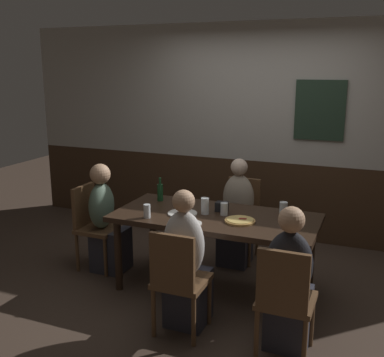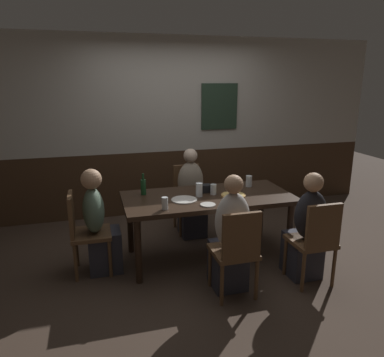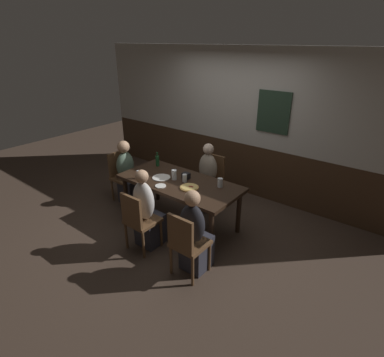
{
  "view_description": "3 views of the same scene",
  "coord_description": "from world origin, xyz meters",
  "px_view_note": "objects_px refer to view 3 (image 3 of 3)",
  "views": [
    {
      "loc": [
        1.36,
        -3.87,
        2.08
      ],
      "look_at": [
        -0.2,
        -0.07,
        1.09
      ],
      "focal_mm": 43.48,
      "sensor_mm": 36.0,
      "label": 1
    },
    {
      "loc": [
        -1.22,
        -3.7,
        2.0
      ],
      "look_at": [
        -0.19,
        -0.01,
        0.96
      ],
      "focal_mm": 34.32,
      "sensor_mm": 36.0,
      "label": 2
    },
    {
      "loc": [
        2.74,
        -3.17,
        2.69
      ],
      "look_at": [
        0.22,
        0.02,
        0.84
      ],
      "focal_mm": 28.76,
      "sensor_mm": 36.0,
      "label": 3
    }
  ],
  "objects_px": {
    "dining_table": "(180,186)",
    "chair_mid_far": "(212,177)",
    "pizza": "(189,187)",
    "pint_glass_pale": "(139,175)",
    "chair_mid_near": "(138,219)",
    "beer_bottle_green": "(157,161)",
    "plate_white_small": "(161,186)",
    "pint_glass_amber": "(220,183)",
    "plate_white_large": "(161,178)",
    "person_head_west": "(128,177)",
    "chair_right_near": "(186,242)",
    "person_right_near": "(195,237)",
    "person_mid_near": "(147,214)",
    "highball_clear": "(174,175)",
    "person_mid_far": "(206,182)",
    "chair_head_west": "(122,174)",
    "condiment_caddy": "(186,176)",
    "tumbler_water": "(185,179)"
  },
  "relations": [
    {
      "from": "dining_table",
      "to": "chair_mid_far",
      "type": "xyz_separation_m",
      "value": [
        0.0,
        0.85,
        -0.17
      ]
    },
    {
      "from": "pizza",
      "to": "pint_glass_pale",
      "type": "xyz_separation_m",
      "value": [
        -0.82,
        -0.21,
        0.04
      ]
    },
    {
      "from": "chair_mid_near",
      "to": "beer_bottle_green",
      "type": "height_order",
      "value": "beer_bottle_green"
    },
    {
      "from": "plate_white_small",
      "to": "pint_glass_amber",
      "type": "bearing_deg",
      "value": 36.96
    },
    {
      "from": "pint_glass_amber",
      "to": "plate_white_large",
      "type": "relative_size",
      "value": 0.49
    },
    {
      "from": "dining_table",
      "to": "pizza",
      "type": "relative_size",
      "value": 6.89
    },
    {
      "from": "person_head_west",
      "to": "pint_glass_pale",
      "type": "distance_m",
      "value": 0.78
    },
    {
      "from": "chair_mid_near",
      "to": "chair_right_near",
      "type": "relative_size",
      "value": 1.0
    },
    {
      "from": "plate_white_large",
      "to": "chair_mid_far",
      "type": "bearing_deg",
      "value": 72.51
    },
    {
      "from": "chair_mid_far",
      "to": "pint_glass_pale",
      "type": "bearing_deg",
      "value": -115.39
    },
    {
      "from": "person_head_west",
      "to": "pizza",
      "type": "relative_size",
      "value": 4.13
    },
    {
      "from": "person_right_near",
      "to": "pint_glass_pale",
      "type": "bearing_deg",
      "value": 164.32
    },
    {
      "from": "person_right_near",
      "to": "pint_glass_amber",
      "type": "height_order",
      "value": "person_right_near"
    },
    {
      "from": "pint_glass_pale",
      "to": "pint_glass_amber",
      "type": "bearing_deg",
      "value": 24.44
    },
    {
      "from": "person_mid_near",
      "to": "person_right_near",
      "type": "relative_size",
      "value": 1.03
    },
    {
      "from": "pint_glass_amber",
      "to": "highball_clear",
      "type": "relative_size",
      "value": 0.87
    },
    {
      "from": "chair_right_near",
      "to": "beer_bottle_green",
      "type": "bearing_deg",
      "value": 144.1
    },
    {
      "from": "chair_right_near",
      "to": "person_mid_near",
      "type": "bearing_deg",
      "value": 168.93
    },
    {
      "from": "person_mid_far",
      "to": "beer_bottle_green",
      "type": "relative_size",
      "value": 4.71
    },
    {
      "from": "plate_white_large",
      "to": "chair_head_west",
      "type": "bearing_deg",
      "value": 175.52
    },
    {
      "from": "highball_clear",
      "to": "plate_white_small",
      "type": "height_order",
      "value": "highball_clear"
    },
    {
      "from": "dining_table",
      "to": "chair_mid_far",
      "type": "height_order",
      "value": "chair_mid_far"
    },
    {
      "from": "person_right_near",
      "to": "condiment_caddy",
      "type": "distance_m",
      "value": 1.2
    },
    {
      "from": "chair_mid_near",
      "to": "tumbler_water",
      "type": "xyz_separation_m",
      "value": [
        0.07,
        0.89,
        0.29
      ]
    },
    {
      "from": "chair_mid_near",
      "to": "plate_white_small",
      "type": "relative_size",
      "value": 5.57
    },
    {
      "from": "person_mid_far",
      "to": "tumbler_water",
      "type": "height_order",
      "value": "person_mid_far"
    },
    {
      "from": "beer_bottle_green",
      "to": "tumbler_water",
      "type": "bearing_deg",
      "value": -15.19
    },
    {
      "from": "person_mid_far",
      "to": "pint_glass_pale",
      "type": "xyz_separation_m",
      "value": [
        -0.55,
        -1.0,
        0.32
      ]
    },
    {
      "from": "plate_white_large",
      "to": "tumbler_water",
      "type": "bearing_deg",
      "value": 17.61
    },
    {
      "from": "pint_glass_pale",
      "to": "chair_head_west",
      "type": "bearing_deg",
      "value": 159.24
    },
    {
      "from": "dining_table",
      "to": "tumbler_water",
      "type": "height_order",
      "value": "tumbler_water"
    },
    {
      "from": "chair_right_near",
      "to": "highball_clear",
      "type": "bearing_deg",
      "value": 137.58
    },
    {
      "from": "chair_mid_far",
      "to": "pizza",
      "type": "height_order",
      "value": "chair_mid_far"
    },
    {
      "from": "chair_right_near",
      "to": "person_head_west",
      "type": "bearing_deg",
      "value": 157.06
    },
    {
      "from": "chair_mid_near",
      "to": "tumbler_water",
      "type": "bearing_deg",
      "value": 85.28
    },
    {
      "from": "beer_bottle_green",
      "to": "pint_glass_amber",
      "type": "bearing_deg",
      "value": -1.27
    },
    {
      "from": "chair_right_near",
      "to": "dining_table",
      "type": "bearing_deg",
      "value": 134.06
    },
    {
      "from": "chair_head_west",
      "to": "plate_white_small",
      "type": "xyz_separation_m",
      "value": [
        1.26,
        -0.31,
        0.25
      ]
    },
    {
      "from": "pint_glass_amber",
      "to": "plate_white_small",
      "type": "bearing_deg",
      "value": -143.04
    },
    {
      "from": "chair_head_west",
      "to": "plate_white_small",
      "type": "distance_m",
      "value": 1.32
    },
    {
      "from": "person_head_west",
      "to": "pint_glass_amber",
      "type": "height_order",
      "value": "person_head_west"
    },
    {
      "from": "pint_glass_pale",
      "to": "tumbler_water",
      "type": "xyz_separation_m",
      "value": [
        0.62,
        0.34,
        -0.01
      ]
    },
    {
      "from": "pizza",
      "to": "tumbler_water",
      "type": "xyz_separation_m",
      "value": [
        -0.19,
        0.13,
        0.04
      ]
    },
    {
      "from": "pint_glass_pale",
      "to": "plate_white_small",
      "type": "bearing_deg",
      "value": 0.01
    },
    {
      "from": "chair_mid_near",
      "to": "pizza",
      "type": "distance_m",
      "value": 0.85
    },
    {
      "from": "chair_mid_far",
      "to": "person_head_west",
      "type": "relative_size",
      "value": 0.78
    },
    {
      "from": "chair_right_near",
      "to": "pint_glass_amber",
      "type": "relative_size",
      "value": 6.55
    },
    {
      "from": "chair_mid_far",
      "to": "pint_glass_amber",
      "type": "height_order",
      "value": "chair_mid_far"
    },
    {
      "from": "beer_bottle_green",
      "to": "person_mid_far",
      "type": "bearing_deg",
      "value": 33.41
    },
    {
      "from": "plate_white_large",
      "to": "pint_glass_amber",
      "type": "bearing_deg",
      "value": 18.48
    }
  ]
}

